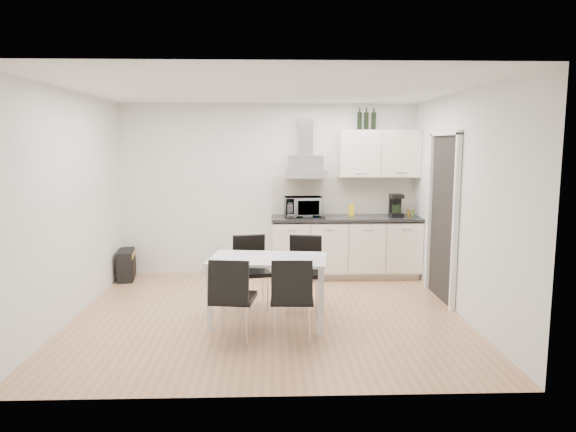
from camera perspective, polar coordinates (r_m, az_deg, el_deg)
name	(u,v)px	position (r m, az deg, el deg)	size (l,w,h in m)	color
ground	(269,314)	(6.18, -2.18, -10.84)	(4.50, 4.50, 0.00)	tan
wall_back	(269,190)	(7.88, -2.15, 2.93)	(4.50, 0.10, 2.60)	white
wall_front	(266,236)	(3.91, -2.44, -2.23)	(4.50, 0.10, 2.60)	white
wall_left	(69,206)	(6.32, -23.11, 1.05)	(0.10, 4.00, 2.60)	white
wall_right	(462,204)	(6.29, 18.72, 1.24)	(0.10, 4.00, 2.60)	white
ceiling	(267,89)	(5.88, -2.32, 13.91)	(4.50, 4.50, 0.00)	white
doorway	(442,219)	(6.82, 16.71, -0.30)	(0.08, 1.04, 2.10)	white
kitchenette	(348,222)	(7.75, 6.64, -0.69)	(2.22, 0.64, 2.52)	beige
dining_table	(268,266)	(5.71, -2.23, -5.54)	(1.36, 0.88, 0.75)	white
chair_far_left	(251,273)	(6.29, -4.10, -6.32)	(0.44, 0.50, 0.88)	black
chair_far_right	(304,273)	(6.26, 1.77, -6.38)	(0.44, 0.50, 0.88)	black
chair_near_left	(233,299)	(5.28, -6.09, -9.15)	(0.44, 0.50, 0.88)	black
chair_near_right	(292,299)	(5.25, 0.44, -9.22)	(0.44, 0.50, 0.88)	black
guitar_amp	(126,265)	(8.00, -17.55, -5.19)	(0.31, 0.56, 0.44)	black
floor_speaker	(220,265)	(8.00, -7.59, -5.40)	(0.18, 0.16, 0.30)	black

